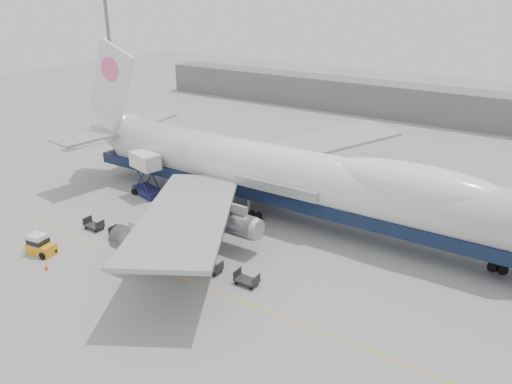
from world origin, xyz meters
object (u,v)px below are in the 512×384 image
Objects in this scene: ground_worker at (28,243)px; airliner at (287,174)px; catering_truck at (146,172)px; baggage_tug at (40,245)px.

airliner is at bearing -38.36° from ground_worker.
catering_truck is 18.45m from ground_worker.
catering_truck is (-19.36, -4.41, -2.19)m from airliner.
airliner is 28.88m from baggage_tug.
airliner is 19.98m from catering_truck.
baggage_tug is at bearing -69.42° from catering_truck.
baggage_tug is (-17.50, -22.49, -4.65)m from airliner.
catering_truck is at bearing 2.11° from ground_worker.
baggage_tug is 1.93× the size of ground_worker.
airliner is at bearing 44.27° from baggage_tug.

